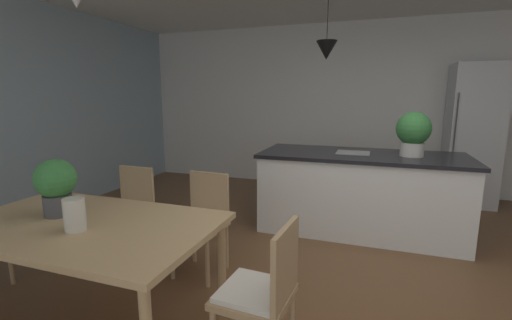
% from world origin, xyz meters
% --- Properties ---
extents(ground_plane, '(10.00, 8.40, 0.04)m').
position_xyz_m(ground_plane, '(0.00, 0.00, -0.02)').
color(ground_plane, brown).
extents(wall_back_kitchen, '(10.00, 0.12, 2.70)m').
position_xyz_m(wall_back_kitchen, '(0.00, 3.26, 1.35)').
color(wall_back_kitchen, white).
rests_on(wall_back_kitchen, ground_plane).
extents(dining_table, '(1.72, 1.02, 0.72)m').
position_xyz_m(dining_table, '(-1.77, -1.05, 0.66)').
color(dining_table, tan).
rests_on(dining_table, ground_plane).
extents(chair_far_right, '(0.42, 0.42, 0.87)m').
position_xyz_m(chair_far_right, '(-1.38, -0.17, 0.47)').
color(chair_far_right, tan).
rests_on(chair_far_right, ground_plane).
extents(chair_kitchen_end, '(0.43, 0.43, 0.87)m').
position_xyz_m(chair_kitchen_end, '(-0.54, -1.05, 0.47)').
color(chair_kitchen_end, tan).
rests_on(chair_kitchen_end, ground_plane).
extents(chair_far_left, '(0.41, 0.41, 0.87)m').
position_xyz_m(chair_far_left, '(-2.16, -0.17, 0.47)').
color(chair_far_left, tan).
rests_on(chair_far_left, ground_plane).
extents(kitchen_island, '(2.23, 0.96, 0.91)m').
position_xyz_m(kitchen_island, '(-0.13, 1.27, 0.46)').
color(kitchen_island, white).
rests_on(kitchen_island, ground_plane).
extents(refrigerator, '(0.65, 0.67, 1.97)m').
position_xyz_m(refrigerator, '(1.29, 2.86, 0.99)').
color(refrigerator, silver).
rests_on(refrigerator, ground_plane).
extents(pendant_over_island_main, '(0.23, 0.23, 0.77)m').
position_xyz_m(pendant_over_island_main, '(-0.57, 1.27, 2.03)').
color(pendant_over_island_main, black).
extents(potted_plant_on_island, '(0.35, 0.35, 0.47)m').
position_xyz_m(potted_plant_on_island, '(0.37, 1.27, 1.16)').
color(potted_plant_on_island, beige).
rests_on(potted_plant_on_island, kitchen_island).
extents(potted_plant_on_table, '(0.27, 0.27, 0.40)m').
position_xyz_m(potted_plant_on_table, '(-2.04, -1.00, 0.94)').
color(potted_plant_on_table, '#4C4C51').
rests_on(potted_plant_on_table, dining_table).
extents(vase_on_dining_table, '(0.13, 0.13, 0.20)m').
position_xyz_m(vase_on_dining_table, '(-1.71, -1.18, 0.82)').
color(vase_on_dining_table, silver).
rests_on(vase_on_dining_table, dining_table).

